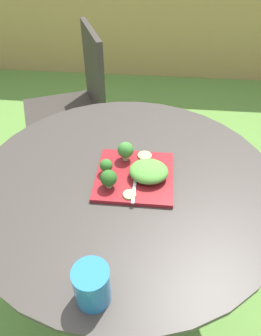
% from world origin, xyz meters
% --- Properties ---
extents(ground_plane, '(12.00, 12.00, 0.00)m').
position_xyz_m(ground_plane, '(0.00, 0.00, 0.00)').
color(ground_plane, '#568438').
extents(bamboo_fence, '(8.00, 0.08, 1.37)m').
position_xyz_m(bamboo_fence, '(0.00, 2.36, 0.68)').
color(bamboo_fence, '#9E7F47').
rests_on(bamboo_fence, ground_plane).
extents(patio_table, '(1.01, 1.01, 0.71)m').
position_xyz_m(patio_table, '(0.00, 0.00, 0.49)').
color(patio_table, '#38332D').
rests_on(patio_table, ground_plane).
extents(patio_chair, '(0.58, 0.58, 0.90)m').
position_xyz_m(patio_chair, '(-0.38, 0.84, 0.53)').
color(patio_chair, '#332D28').
rests_on(patio_chair, ground_plane).
extents(salad_plate, '(0.25, 0.25, 0.01)m').
position_xyz_m(salad_plate, '(0.03, 0.00, 0.71)').
color(salad_plate, maroon).
rests_on(salad_plate, patio_table).
extents(drinking_glass, '(0.08, 0.08, 0.11)m').
position_xyz_m(drinking_glass, '(-0.03, -0.41, 0.75)').
color(drinking_glass, '#236BA8').
rests_on(drinking_glass, patio_table).
extents(fork, '(0.02, 0.15, 0.00)m').
position_xyz_m(fork, '(0.03, -0.04, 0.72)').
color(fork, silver).
rests_on(fork, salad_plate).
extents(lettuce_mound, '(0.13, 0.11, 0.05)m').
position_xyz_m(lettuce_mound, '(0.07, -0.01, 0.75)').
color(lettuce_mound, '#519338').
rests_on(lettuce_mound, salad_plate).
extents(broccoli_floret_0, '(0.05, 0.05, 0.06)m').
position_xyz_m(broccoli_floret_0, '(-0.05, -0.06, 0.76)').
color(broccoli_floret_0, '#99B770').
rests_on(broccoli_floret_0, salad_plate).
extents(broccoli_floret_1, '(0.05, 0.05, 0.07)m').
position_xyz_m(broccoli_floret_1, '(-0.01, 0.07, 0.76)').
color(broccoli_floret_1, '#99B770').
rests_on(broccoli_floret_1, salad_plate).
extents(broccoli_floret_2, '(0.04, 0.04, 0.05)m').
position_xyz_m(broccoli_floret_2, '(-0.07, 0.00, 0.75)').
color(broccoli_floret_2, '#99B770').
rests_on(broccoli_floret_2, salad_plate).
extents(cucumber_slice_0, '(0.04, 0.04, 0.01)m').
position_xyz_m(cucumber_slice_0, '(0.02, -0.10, 0.72)').
color(cucumber_slice_0, '#8EB766').
rests_on(cucumber_slice_0, salad_plate).
extents(cucumber_slice_1, '(0.05, 0.05, 0.01)m').
position_xyz_m(cucumber_slice_1, '(0.05, 0.10, 0.72)').
color(cucumber_slice_1, '#8EB766').
rests_on(cucumber_slice_1, salad_plate).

